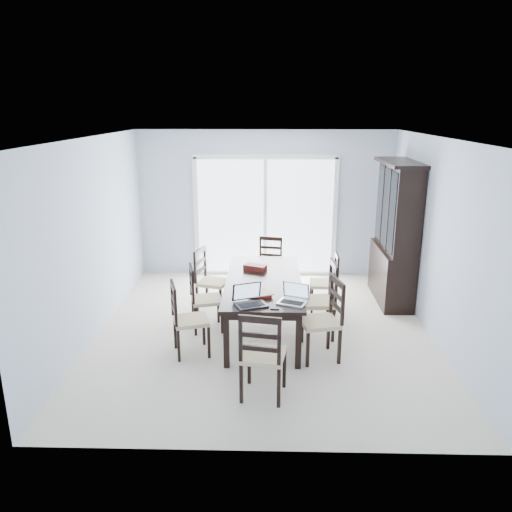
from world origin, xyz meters
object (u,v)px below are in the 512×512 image
object	(u,v)px
chair_end_far	(269,259)
chair_right_mid	(324,291)
dining_table	(263,285)
chair_left_far	(207,273)
laptop_silver	(292,299)
chair_left_mid	(200,291)
chair_end_near	(262,347)
laptop_dark	(251,301)
game_box	(255,267)
cell_phone	(275,308)
chair_left_near	(183,311)
chair_right_far	(330,276)
chair_right_near	(327,310)
hot_tub	(246,238)
china_hutch	(395,235)

from	to	relation	value
chair_end_far	chair_right_mid	bearing A→B (deg)	124.80
chair_right_mid	dining_table	bearing A→B (deg)	79.23
chair_left_far	laptop_silver	bearing A→B (deg)	52.79
chair_left_mid	chair_right_mid	distance (m)	1.68
chair_end_near	laptop_dark	xyz separation A→B (m)	(-0.14, 0.77, 0.20)
chair_left_far	laptop_silver	xyz separation A→B (m)	(1.20, -1.59, 0.22)
chair_end_near	laptop_silver	xyz separation A→B (m)	(0.34, 0.85, 0.19)
chair_end_near	game_box	distance (m)	2.11
laptop_dark	chair_left_far	bearing A→B (deg)	90.97
chair_end_near	cell_phone	size ratio (longest dim) A/B	11.06
chair_end_near	laptop_dark	world-z (taller)	chair_end_near
chair_left_near	chair_end_near	xyz separation A→B (m)	(0.98, -1.00, 0.04)
chair_right_far	chair_end_near	bearing A→B (deg)	159.97
chair_left_mid	chair_right_near	world-z (taller)	chair_right_near
cell_phone	game_box	size ratio (longest dim) A/B	0.34
hot_tub	china_hutch	bearing A→B (deg)	-41.59
chair_right_mid	laptop_silver	xyz separation A→B (m)	(-0.45, -0.73, 0.17)
laptop_silver	chair_right_mid	bearing A→B (deg)	80.19
chair_right_near	cell_phone	world-z (taller)	chair_right_near
chair_right_mid	chair_end_far	distance (m)	1.87
dining_table	chair_end_near	size ratio (longest dim) A/B	1.90
chair_right_mid	chair_right_near	bearing A→B (deg)	174.07
chair_left_near	chair_right_far	world-z (taller)	chair_left_near
china_hutch	cell_phone	bearing A→B (deg)	-129.93
chair_left_far	chair_right_near	bearing A→B (deg)	63.73
chair_left_near	chair_end_near	world-z (taller)	chair_end_near
chair_right_mid	cell_phone	xyz separation A→B (m)	(-0.66, -0.90, 0.13)
laptop_dark	hot_tub	bearing A→B (deg)	71.18
dining_table	chair_left_far	bearing A→B (deg)	138.31
chair_end_far	chair_left_mid	bearing A→B (deg)	71.30
dining_table	laptop_dark	world-z (taller)	laptop_dark
china_hutch	cell_phone	xyz separation A→B (m)	(-1.88, -2.25, -0.32)
chair_right_near	chair_end_far	world-z (taller)	chair_right_near
china_hutch	chair_right_far	size ratio (longest dim) A/B	2.16
chair_left_far	laptop_dark	world-z (taller)	chair_left_far
dining_table	chair_left_mid	distance (m)	0.88
dining_table	chair_right_mid	world-z (taller)	chair_right_mid
dining_table	chair_end_near	xyz separation A→B (m)	(0.00, -1.68, -0.06)
chair_left_mid	laptop_silver	bearing A→B (deg)	40.71
chair_left_near	chair_left_mid	distance (m)	0.73
chair_right_mid	chair_left_far	bearing A→B (deg)	58.75
chair_right_far	chair_right_mid	bearing A→B (deg)	170.15
chair_left_far	laptop_dark	xyz separation A→B (m)	(0.72, -1.67, 0.23)
china_hutch	laptop_silver	world-z (taller)	china_hutch
chair_left_mid	hot_tub	world-z (taller)	chair_left_mid
chair_right_near	cell_phone	bearing A→B (deg)	101.51
chair_right_mid	chair_end_far	size ratio (longest dim) A/B	1.14
chair_right_far	chair_end_far	size ratio (longest dim) A/B	0.98
chair_left_mid	chair_right_mid	bearing A→B (deg)	71.60
chair_left_mid	laptop_dark	distance (m)	1.23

